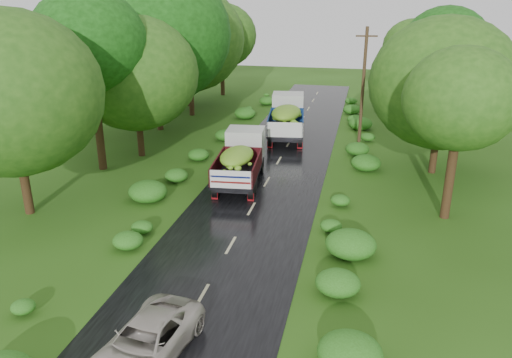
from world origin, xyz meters
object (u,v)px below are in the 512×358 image
(truck_near, at_px, (241,157))
(car, at_px, (146,341))
(utility_pole, at_px, (363,87))
(truck_far, at_px, (287,116))

(truck_near, xyz_separation_m, car, (0.94, -15.21, -0.88))
(truck_near, bearing_deg, car, -91.91)
(car, bearing_deg, utility_pole, 84.77)
(truck_far, distance_m, utility_pole, 6.19)
(car, bearing_deg, truck_near, 101.33)
(truck_far, bearing_deg, truck_near, -102.97)
(truck_near, height_order, car, truck_near)
(truck_far, relative_size, utility_pole, 0.88)
(truck_near, relative_size, utility_pole, 0.79)
(truck_far, bearing_deg, car, -97.35)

